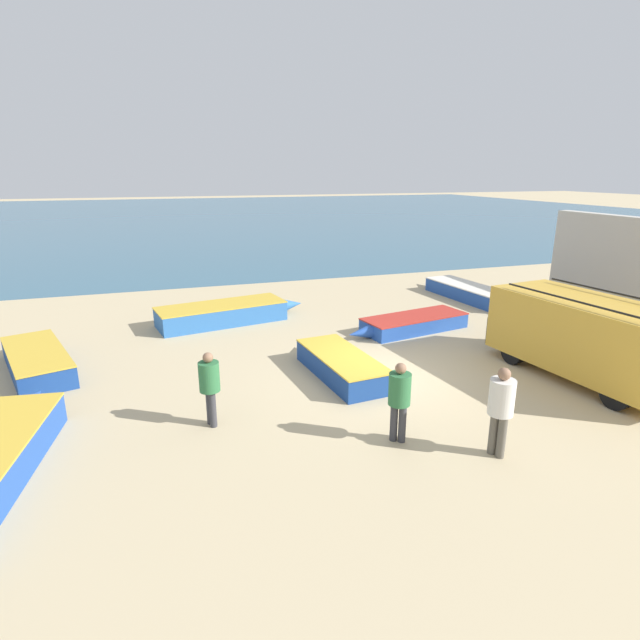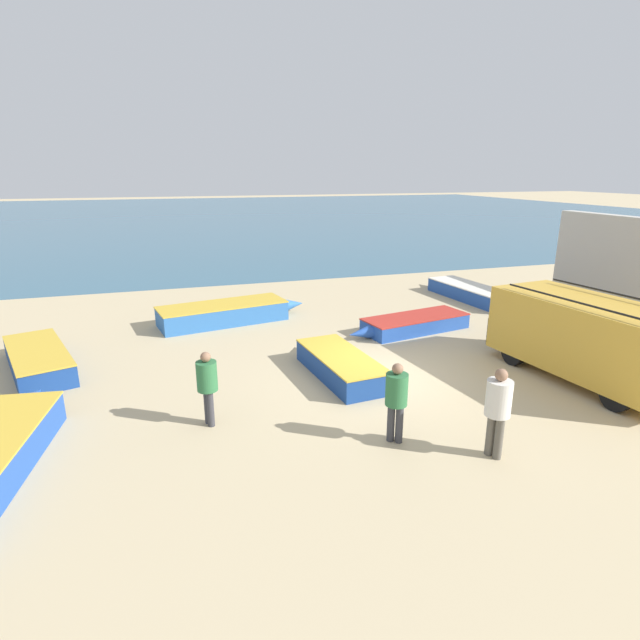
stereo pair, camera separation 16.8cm
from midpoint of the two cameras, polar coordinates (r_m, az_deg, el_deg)
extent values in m
plane|color=tan|center=(13.13, 6.36, -6.37)|extent=(200.00, 200.00, 0.00)
cube|color=#33607A|center=(63.37, -13.72, 11.58)|extent=(120.00, 80.00, 0.01)
cube|color=gold|center=(14.22, 28.14, -1.54)|extent=(2.67, 5.10, 1.75)
cube|color=black|center=(15.88, 20.84, -0.70)|extent=(1.93, 0.33, 0.79)
cube|color=#1E232D|center=(15.57, 21.42, 2.71)|extent=(1.84, 0.28, 0.56)
cylinder|color=black|center=(14.70, 20.89, -3.38)|extent=(0.30, 0.73, 0.70)
cylinder|color=black|center=(16.03, 25.50, -2.30)|extent=(0.30, 0.73, 0.70)
cylinder|color=black|center=(12.96, 30.46, -7.33)|extent=(0.30, 0.73, 0.70)
cylinder|color=black|center=(13.34, 26.58, 2.02)|extent=(0.54, 3.98, 0.05)
cylinder|color=black|center=(14.64, 30.61, 2.62)|extent=(0.54, 3.98, 0.05)
cone|color=#234CA3|center=(12.76, -30.31, -7.91)|extent=(0.70, 1.06, 0.57)
cube|color=#2D66AD|center=(17.76, -11.43, 0.66)|extent=(4.55, 2.33, 0.64)
cone|color=#2D66AD|center=(18.69, -3.71, 1.76)|extent=(1.05, 0.78, 0.61)
cube|color=gold|center=(17.69, -11.47, 1.45)|extent=(0.46, 1.42, 0.05)
cube|color=gold|center=(17.67, -11.49, 1.72)|extent=(4.59, 2.35, 0.04)
cube|color=#234CA3|center=(21.55, 16.57, 2.97)|extent=(1.78, 4.47, 0.54)
cone|color=#234CA3|center=(23.57, 12.41, 4.41)|extent=(0.61, 1.01, 0.51)
cube|color=silver|center=(21.50, 16.61, 3.49)|extent=(1.23, 0.33, 0.05)
cube|color=silver|center=(21.49, 16.63, 3.71)|extent=(1.79, 4.52, 0.04)
cube|color=navy|center=(12.97, 2.09, -5.27)|extent=(1.55, 3.29, 0.55)
cone|color=navy|center=(14.62, -1.25, -2.68)|extent=(0.59, 0.75, 0.52)
cube|color=gold|center=(12.89, 2.10, -4.41)|extent=(1.14, 0.32, 0.05)
cube|color=gold|center=(12.86, 2.11, -4.05)|extent=(1.56, 3.32, 0.04)
cube|color=#234CA3|center=(16.93, 10.45, -0.39)|extent=(3.75, 1.92, 0.46)
cone|color=#234CA3|center=(15.69, 4.22, -1.52)|extent=(0.85, 0.58, 0.44)
cube|color=#B22D23|center=(16.88, 10.48, 0.15)|extent=(0.41, 1.20, 0.05)
cube|color=#B22D23|center=(16.86, 10.49, 0.43)|extent=(3.79, 1.94, 0.04)
cube|color=navy|center=(15.22, -29.87, -4.16)|extent=(2.35, 3.82, 0.56)
cone|color=navy|center=(17.31, -30.82, -1.98)|extent=(0.75, 0.92, 0.53)
cube|color=gold|center=(15.16, -29.99, -3.40)|extent=(1.18, 0.56, 0.05)
cube|color=gold|center=(15.13, -30.03, -3.10)|extent=(2.37, 3.86, 0.04)
cylinder|color=#38383D|center=(10.71, -12.60, -9.94)|extent=(0.15, 0.15, 0.78)
cylinder|color=#38383D|center=(10.85, -12.92, -9.60)|extent=(0.15, 0.15, 0.78)
cylinder|color=#2D6B3D|center=(10.49, -13.01, -6.33)|extent=(0.42, 0.42, 0.62)
sphere|color=#8C664C|center=(10.34, -13.16, -4.20)|extent=(0.21, 0.21, 0.21)
cylinder|color=#38383D|center=(10.06, 7.95, -11.46)|extent=(0.15, 0.15, 0.80)
cylinder|color=#38383D|center=(10.04, 8.90, -11.57)|extent=(0.15, 0.15, 0.80)
cylinder|color=#2D6B3D|center=(9.74, 8.60, -7.81)|extent=(0.43, 0.43, 0.63)
sphere|color=#8C664C|center=(9.57, 8.71, -5.50)|extent=(0.22, 0.22, 0.22)
cylinder|color=#5B564C|center=(9.97, 19.59, -12.44)|extent=(0.16, 0.16, 0.85)
cylinder|color=#5B564C|center=(10.05, 18.73, -12.10)|extent=(0.16, 0.16, 0.85)
cylinder|color=silver|center=(9.68, 19.59, -8.31)|extent=(0.46, 0.46, 0.67)
sphere|color=#8C664C|center=(9.50, 19.85, -5.83)|extent=(0.23, 0.23, 0.23)
camera|label=1|loc=(0.08, -90.34, -0.10)|focal=28.00mm
camera|label=2|loc=(0.08, 89.66, 0.10)|focal=28.00mm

